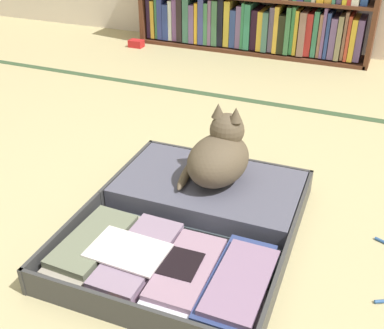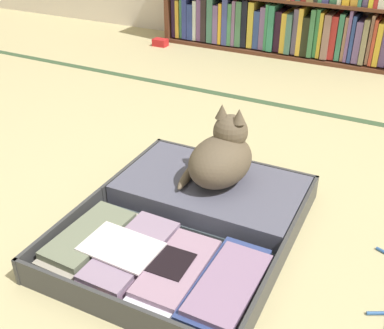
% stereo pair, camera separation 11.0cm
% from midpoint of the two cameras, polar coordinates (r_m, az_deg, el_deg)
% --- Properties ---
extents(ground_plane, '(10.00, 10.00, 0.00)m').
position_cam_midpoint_polar(ground_plane, '(1.44, -7.90, -13.03)').
color(ground_plane, tan).
extents(tatami_border, '(4.80, 0.05, 0.00)m').
position_cam_midpoint_polar(tatami_border, '(2.53, 7.93, 7.29)').
color(tatami_border, '#385132').
rests_on(tatami_border, ground_plane).
extents(open_suitcase, '(0.68, 0.84, 0.09)m').
position_cam_midpoint_polar(open_suitcase, '(1.56, -1.99, -6.64)').
color(open_suitcase, '#3A3A3A').
rests_on(open_suitcase, ground_plane).
extents(black_cat, '(0.25, 0.29, 0.27)m').
position_cam_midpoint_polar(black_cat, '(1.63, 1.47, 1.07)').
color(black_cat, brown).
rests_on(black_cat, open_suitcase).
extents(small_red_pouch, '(0.10, 0.07, 0.05)m').
position_cam_midpoint_polar(small_red_pouch, '(3.51, -7.65, 14.23)').
color(small_red_pouch, red).
rests_on(small_red_pouch, ground_plane).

